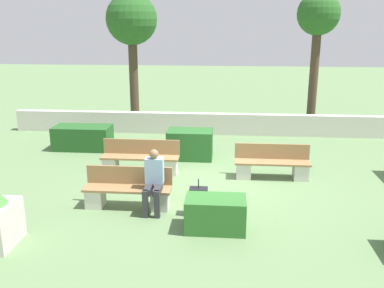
# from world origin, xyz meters

# --- Properties ---
(ground_plane) EXTENTS (60.00, 60.00, 0.00)m
(ground_plane) POSITION_xyz_m (0.00, 0.00, 0.00)
(ground_plane) COLOR #607F51
(perimeter_wall) EXTENTS (14.64, 0.30, 0.75)m
(perimeter_wall) POSITION_xyz_m (0.00, 5.02, 0.37)
(perimeter_wall) COLOR beige
(perimeter_wall) RESTS_ON ground_plane
(bench_front) EXTENTS (1.87, 0.48, 0.85)m
(bench_front) POSITION_xyz_m (-1.74, -1.38, 0.33)
(bench_front) COLOR #937047
(bench_front) RESTS_ON ground_plane
(bench_left_side) EXTENTS (2.05, 0.48, 0.85)m
(bench_left_side) POSITION_xyz_m (-1.92, 0.81, 0.33)
(bench_left_side) COLOR #937047
(bench_left_side) RESTS_ON ground_plane
(bench_right_side) EXTENTS (1.90, 0.48, 0.85)m
(bench_right_side) POSITION_xyz_m (1.51, 0.68, 0.33)
(bench_right_side) COLOR #937047
(bench_right_side) RESTS_ON ground_plane
(person_seated_man) EXTENTS (0.38, 0.64, 1.31)m
(person_seated_man) POSITION_xyz_m (-1.15, -1.53, 0.72)
(person_seated_man) COLOR #333338
(person_seated_man) RESTS_ON ground_plane
(hedge_block_near_left) EXTENTS (1.30, 0.83, 0.83)m
(hedge_block_near_left) POSITION_xyz_m (-0.72, 2.16, 0.42)
(hedge_block_near_left) COLOR #286028
(hedge_block_near_left) RESTS_ON ground_plane
(hedge_block_near_right) EXTENTS (1.75, 0.87, 0.73)m
(hedge_block_near_right) POSITION_xyz_m (-4.15, 2.81, 0.37)
(hedge_block_near_right) COLOR #235623
(hedge_block_near_right) RESTS_ON ground_plane
(hedge_block_mid_right) EXTENTS (1.15, 0.67, 0.64)m
(hedge_block_mid_right) POSITION_xyz_m (0.17, -2.28, 0.32)
(hedge_block_mid_right) COLOR #33702D
(hedge_block_mid_right) RESTS_ON ground_plane
(suitcase) EXTENTS (0.37, 0.24, 0.79)m
(suitcase) POSITION_xyz_m (-0.20, -1.66, 0.29)
(suitcase) COLOR black
(suitcase) RESTS_ON ground_plane
(tree_leftmost) EXTENTS (1.93, 1.93, 4.92)m
(tree_leftmost) POSITION_xyz_m (-3.33, 6.68, 3.84)
(tree_leftmost) COLOR #473828
(tree_leftmost) RESTS_ON ground_plane
(tree_center_left) EXTENTS (1.52, 1.52, 4.89)m
(tree_center_left) POSITION_xyz_m (3.46, 6.35, 3.91)
(tree_center_left) COLOR #473828
(tree_center_left) RESTS_ON ground_plane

